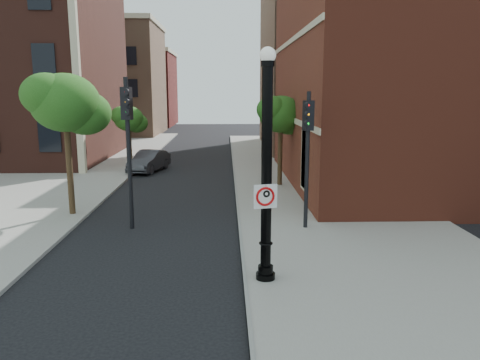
{
  "coord_description": "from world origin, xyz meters",
  "views": [
    {
      "loc": [
        1.57,
        -10.8,
        4.98
      ],
      "look_at": [
        1.95,
        2.0,
        2.52
      ],
      "focal_mm": 35.0,
      "sensor_mm": 36.0,
      "label": 1
    }
  ],
  "objects_px": {
    "no_parking_sign": "(266,196)",
    "traffic_signal_left": "(128,128)",
    "parked_car": "(149,161)",
    "traffic_signal_right": "(308,138)",
    "lamppost": "(267,179)"
  },
  "relations": [
    {
      "from": "traffic_signal_right",
      "to": "traffic_signal_left",
      "type": "bearing_deg",
      "value": 154.18
    },
    {
      "from": "no_parking_sign",
      "to": "traffic_signal_right",
      "type": "xyz_separation_m",
      "value": [
        1.86,
        4.79,
        0.96
      ]
    },
    {
      "from": "parked_car",
      "to": "traffic_signal_left",
      "type": "distance_m",
      "value": 12.78
    },
    {
      "from": "lamppost",
      "to": "parked_car",
      "type": "height_order",
      "value": "lamppost"
    },
    {
      "from": "lamppost",
      "to": "parked_car",
      "type": "xyz_separation_m",
      "value": [
        -5.82,
        17.43,
        -2.12
      ]
    },
    {
      "from": "no_parking_sign",
      "to": "traffic_signal_left",
      "type": "distance_m",
      "value": 7.0
    },
    {
      "from": "no_parking_sign",
      "to": "parked_car",
      "type": "bearing_deg",
      "value": 94.98
    },
    {
      "from": "no_parking_sign",
      "to": "traffic_signal_left",
      "type": "bearing_deg",
      "value": 117.1
    },
    {
      "from": "lamppost",
      "to": "traffic_signal_left",
      "type": "bearing_deg",
      "value": 131.38
    },
    {
      "from": "lamppost",
      "to": "traffic_signal_left",
      "type": "relative_size",
      "value": 1.11
    },
    {
      "from": "traffic_signal_right",
      "to": "parked_car",
      "type": "bearing_deg",
      "value": 99.13
    },
    {
      "from": "traffic_signal_left",
      "to": "lamppost",
      "type": "bearing_deg",
      "value": -39.26
    },
    {
      "from": "parked_car",
      "to": "traffic_signal_left",
      "type": "height_order",
      "value": "traffic_signal_left"
    },
    {
      "from": "lamppost",
      "to": "no_parking_sign",
      "type": "xyz_separation_m",
      "value": [
        -0.03,
        -0.15,
        -0.4
      ]
    },
    {
      "from": "parked_car",
      "to": "traffic_signal_right",
      "type": "relative_size",
      "value": 0.8
    }
  ]
}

